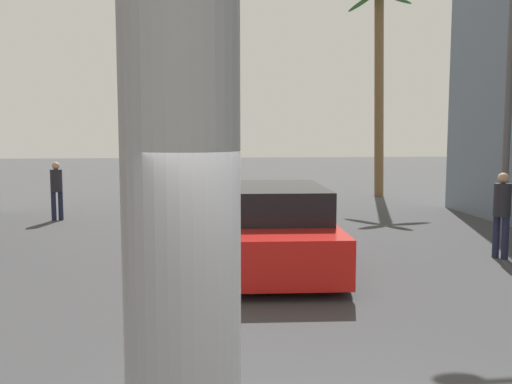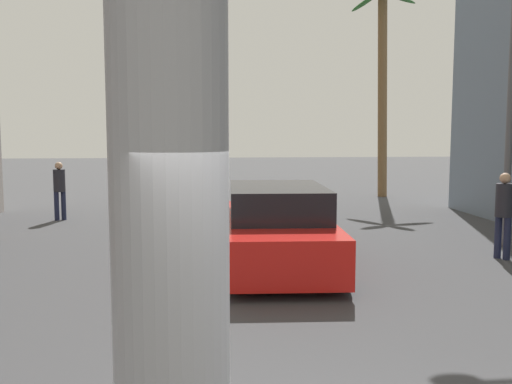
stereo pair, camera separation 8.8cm
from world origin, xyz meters
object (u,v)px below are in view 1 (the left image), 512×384
at_px(car_lead, 276,228).
at_px(palm_tree_far_right, 379,76).
at_px(street_lamp, 494,36).
at_px(pedestrian_far_left, 57,186).
at_px(pedestrian_mid_right, 502,209).

height_order(car_lead, palm_tree_far_right, palm_tree_far_right).
relative_size(street_lamp, pedestrian_far_left, 4.51).
xyz_separation_m(car_lead, pedestrian_far_left, (-5.64, 6.31, 0.27)).
height_order(street_lamp, car_lead, street_lamp).
relative_size(street_lamp, car_lead, 1.49).
height_order(street_lamp, pedestrian_far_left, street_lamp).
xyz_separation_m(street_lamp, car_lead, (-5.01, -1.31, -3.97)).
height_order(street_lamp, palm_tree_far_right, palm_tree_far_right).
xyz_separation_m(street_lamp, pedestrian_far_left, (-10.65, 5.00, -3.70)).
height_order(street_lamp, pedestrian_mid_right, street_lamp).
relative_size(street_lamp, palm_tree_far_right, 0.96).
distance_m(street_lamp, pedestrian_mid_right, 3.88).
relative_size(car_lead, palm_tree_far_right, 0.64).
relative_size(street_lamp, pedestrian_mid_right, 4.39).
bearing_deg(pedestrian_far_left, street_lamp, -25.15).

